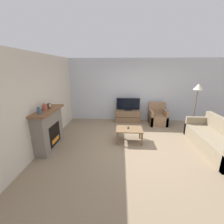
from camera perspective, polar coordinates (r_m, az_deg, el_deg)
name	(u,v)px	position (r m, az deg, el deg)	size (l,w,h in m)	color
ground_plane	(138,146)	(4.78, 9.85, -12.48)	(24.00, 24.00, 0.00)	#89755B
wall_back	(134,90)	(6.70, 8.20, 8.18)	(12.00, 0.06, 2.70)	silver
wall_left	(43,101)	(4.84, -24.85, 3.66)	(0.06, 12.00, 2.70)	beige
fireplace	(49,129)	(4.74, -22.98, -5.89)	(0.46, 1.32, 1.18)	slate
mantel_vase_left	(39,111)	(4.20, -26.09, 0.47)	(0.10, 0.10, 0.19)	#385670
mantel_vase_centre_left	(45,107)	(4.45, -24.29, 1.63)	(0.13, 0.13, 0.21)	#994C3D
mantel_clock	(49,106)	(4.66, -22.97, 2.17)	(0.08, 0.11, 0.15)	brown
tv_stand	(128,116)	(6.64, 6.01, -1.49)	(1.07, 0.47, 0.52)	brown
tv	(128,105)	(6.50, 6.14, 2.79)	(1.00, 0.18, 0.54)	black
armchair	(157,117)	(6.62, 16.94, -1.93)	(0.70, 0.76, 0.89)	#937051
coffee_table	(129,131)	(4.84, 6.60, -7.02)	(0.83, 0.59, 0.44)	brown
remote	(128,128)	(4.87, 6.19, -5.96)	(0.05, 0.15, 0.02)	black
couch	(216,141)	(5.28, 34.87, -8.98)	(0.82, 2.17, 0.87)	gray
floor_lamp	(198,90)	(6.24, 29.94, 7.26)	(0.33, 0.33, 1.76)	black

